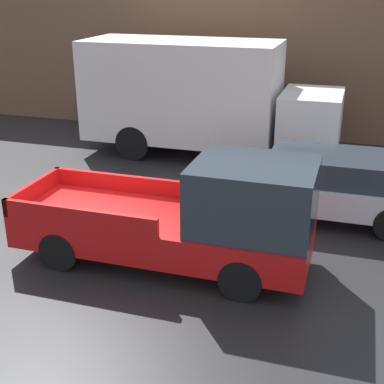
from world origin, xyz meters
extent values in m
plane|color=#232326|center=(0.00, 0.00, 0.00)|extent=(60.00, 60.00, 0.00)
cube|color=brown|center=(0.00, 8.51, 2.44)|extent=(28.00, 0.15, 4.88)
cube|color=red|center=(1.42, -0.86, 0.65)|extent=(5.50, 1.90, 0.63)
cube|color=#28333D|center=(3.12, -0.86, 1.55)|extent=(2.09, 1.79, 1.18)
cube|color=red|center=(0.18, 0.04, 1.13)|extent=(3.02, 0.10, 0.34)
cube|color=red|center=(0.18, -1.76, 1.13)|extent=(3.02, 0.10, 0.34)
cube|color=red|center=(-1.28, -0.86, 1.13)|extent=(0.10, 1.90, 0.34)
cylinder|color=black|center=(3.12, -0.02, 0.37)|extent=(0.75, 0.26, 0.75)
cylinder|color=black|center=(3.12, -1.69, 0.37)|extent=(0.75, 0.26, 0.75)
cylinder|color=black|center=(-0.29, -0.02, 0.37)|extent=(0.75, 0.26, 0.75)
cylinder|color=black|center=(-0.29, -1.69, 0.37)|extent=(0.75, 0.26, 0.75)
cube|color=silver|center=(4.11, 2.21, 0.62)|extent=(4.82, 1.91, 0.60)
cube|color=#28333D|center=(4.26, 2.21, 1.20)|extent=(2.65, 1.68, 0.56)
cylinder|color=black|center=(2.62, 3.06, 0.38)|extent=(0.75, 0.22, 0.75)
cylinder|color=black|center=(2.62, 1.35, 0.38)|extent=(0.75, 0.22, 0.75)
cube|color=white|center=(3.44, 5.82, 1.29)|extent=(1.66, 2.35, 1.61)
cube|color=white|center=(-0.40, 5.82, 1.94)|extent=(5.72, 2.47, 2.90)
cylinder|color=black|center=(3.14, 6.92, 0.51)|extent=(1.03, 0.30, 1.03)
cylinder|color=black|center=(3.14, 4.72, 0.51)|extent=(1.03, 0.30, 1.03)
cylinder|color=black|center=(-1.57, 6.92, 0.51)|extent=(1.03, 0.30, 1.03)
cylinder|color=black|center=(-1.57, 4.72, 0.51)|extent=(1.03, 0.30, 1.03)
cube|color=#194CB2|center=(-4.98, 8.19, 0.49)|extent=(0.45, 0.40, 0.99)
camera|label=1|loc=(4.65, -9.31, 5.03)|focal=50.00mm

